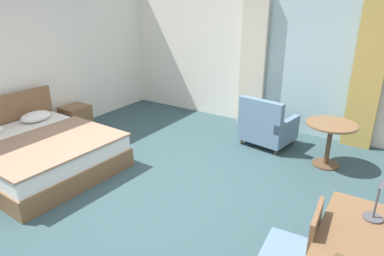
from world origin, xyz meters
TOP-DOWN VIEW (x-y plane):
  - ground at (0.00, 0.00)m, footprint 6.38×6.96m
  - wall_back at (0.00, 3.22)m, footprint 5.98×0.12m
  - wall_left at (-2.93, 0.00)m, footprint 0.12×6.56m
  - balcony_glass_door at (1.04, 3.14)m, footprint 1.54×0.02m
  - curtain_panel_left at (0.05, 3.04)m, footprint 0.49×0.10m
  - curtain_panel_right at (2.03, 3.04)m, footprint 0.47×0.10m
  - bed at (-1.77, -0.45)m, footprint 2.13×1.89m
  - nightstand at (-2.56, 0.89)m, footprint 0.42×0.48m
  - writing_desk at (2.53, -0.68)m, footprint 0.57×1.38m
  - desk_chair at (2.12, -0.63)m, footprint 0.45×0.50m
  - armchair_by_window at (0.72, 2.23)m, footprint 0.88×0.83m
  - round_cafe_table at (1.78, 2.03)m, footprint 0.73×0.73m

SIDE VIEW (x-z plane):
  - ground at x=0.00m, z-range -0.10..0.00m
  - nightstand at x=-2.56m, z-range 0.00..0.49m
  - bed at x=-1.77m, z-range -0.20..0.76m
  - armchair_by_window at x=0.72m, z-range -0.10..0.77m
  - desk_chair at x=2.12m, z-range 0.05..0.94m
  - round_cafe_table at x=1.78m, z-range 0.17..0.85m
  - writing_desk at x=2.53m, z-range 0.28..1.02m
  - balcony_glass_door at x=1.04m, z-range 0.00..2.50m
  - curtain_panel_left at x=0.05m, z-range 0.00..2.55m
  - curtain_panel_right at x=2.03m, z-range 0.00..2.55m
  - wall_back at x=0.00m, z-range 0.00..2.84m
  - wall_left at x=-2.93m, z-range 0.00..2.84m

